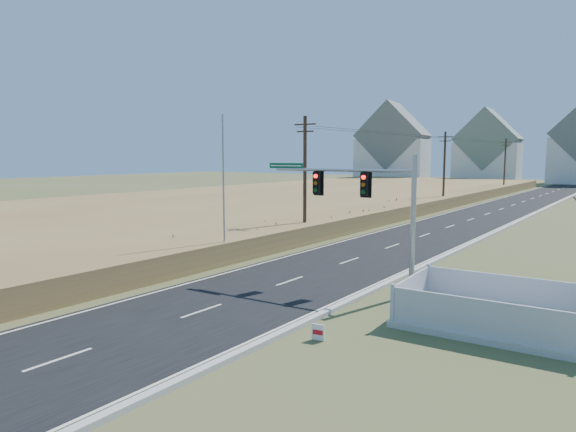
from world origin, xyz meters
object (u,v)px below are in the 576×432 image
object	(u,v)px
open_sign	(318,332)
flagpole	(224,206)
traffic_signal_mast	(374,206)
fence_enclosure	(494,318)

from	to	relation	value
open_sign	flagpole	xyz separation A→B (m)	(-10.82, 7.14, 3.08)
traffic_signal_mast	flagpole	distance (m)	9.39
open_sign	fence_enclosure	bearing A→B (deg)	37.19
traffic_signal_mast	flagpole	world-z (taller)	flagpole
traffic_signal_mast	open_sign	bearing A→B (deg)	-81.89
traffic_signal_mast	open_sign	size ratio (longest dim) A/B	14.16
traffic_signal_mast	fence_enclosure	size ratio (longest dim) A/B	1.16
traffic_signal_mast	open_sign	world-z (taller)	traffic_signal_mast
fence_enclosure	flagpole	distance (m)	15.69
fence_enclosure	traffic_signal_mast	bearing A→B (deg)	157.87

